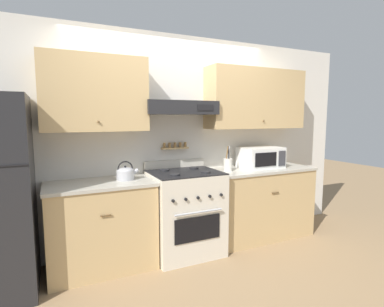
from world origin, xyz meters
name	(u,v)px	position (x,y,z in m)	size (l,w,h in m)	color
ground_plane	(195,262)	(0.00, 0.00, 0.00)	(16.00, 16.00, 0.00)	#937551
wall_back	(181,125)	(0.08, 0.57, 1.48)	(5.20, 0.46, 2.55)	silver
counter_left	(102,225)	(-0.93, 0.32, 0.46)	(1.07, 0.62, 0.91)	tan
counter_right	(259,202)	(1.09, 0.32, 0.46)	(1.40, 0.62, 0.91)	tan
stove_range	(185,212)	(0.00, 0.28, 0.48)	(0.78, 0.69, 1.05)	beige
tea_kettle	(126,173)	(-0.66, 0.33, 0.99)	(0.24, 0.19, 0.20)	#B7B7BC
microwave	(261,157)	(1.12, 0.35, 1.05)	(0.54, 0.37, 0.27)	white
utensil_crock	(228,164)	(0.61, 0.33, 1.00)	(0.11, 0.11, 0.31)	silver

